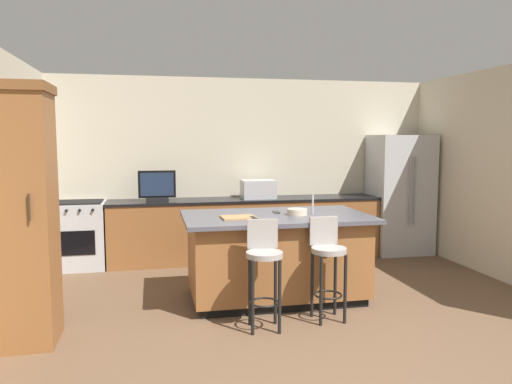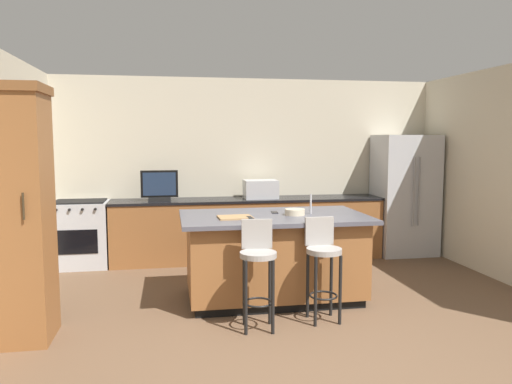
% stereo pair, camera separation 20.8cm
% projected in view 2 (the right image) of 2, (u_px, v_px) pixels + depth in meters
% --- Properties ---
extents(ground_plane, '(16.39, 16.39, 0.00)m').
position_uv_depth(ground_plane, '(337.00, 378.00, 3.67)').
color(ground_plane, brown).
extents(wall_back, '(6.19, 0.12, 2.66)m').
position_uv_depth(wall_back, '(249.00, 168.00, 7.54)').
color(wall_back, beige).
rests_on(wall_back, ground_plane).
extents(wall_left, '(0.12, 4.50, 2.66)m').
position_uv_depth(wall_left, '(0.00, 182.00, 5.03)').
color(wall_left, beige).
rests_on(wall_left, ground_plane).
extents(wall_right, '(0.12, 4.50, 2.66)m').
position_uv_depth(wall_right, '(510.00, 175.00, 6.03)').
color(wall_right, beige).
rests_on(wall_right, ground_plane).
extents(counter_back, '(3.94, 0.62, 0.90)m').
position_uv_depth(counter_back, '(249.00, 229.00, 7.25)').
color(counter_back, brown).
rests_on(counter_back, ground_plane).
extents(kitchen_island, '(2.02, 1.20, 0.94)m').
position_uv_depth(kitchen_island, '(274.00, 256.00, 5.45)').
color(kitchen_island, black).
rests_on(kitchen_island, ground_plane).
extents(refrigerator, '(0.87, 0.72, 1.82)m').
position_uv_depth(refrigerator, '(404.00, 195.00, 7.58)').
color(refrigerator, '#B7BABF').
rests_on(refrigerator, ground_plane).
extents(range_oven, '(0.74, 0.63, 0.92)m').
position_uv_depth(range_oven, '(81.00, 234.00, 6.84)').
color(range_oven, '#B7BABF').
rests_on(range_oven, ground_plane).
extents(cabinet_tower, '(0.68, 0.59, 2.22)m').
position_uv_depth(cabinet_tower, '(10.00, 210.00, 4.25)').
color(cabinet_tower, brown).
rests_on(cabinet_tower, ground_plane).
extents(microwave, '(0.48, 0.36, 0.27)m').
position_uv_depth(microwave, '(261.00, 189.00, 7.22)').
color(microwave, '#B7BABF').
rests_on(microwave, counter_back).
extents(tv_monitor, '(0.51, 0.16, 0.43)m').
position_uv_depth(tv_monitor, '(159.00, 187.00, 6.91)').
color(tv_monitor, black).
rests_on(tv_monitor, counter_back).
extents(sink_faucet_back, '(0.02, 0.02, 0.24)m').
position_uv_depth(sink_faucet_back, '(253.00, 190.00, 7.30)').
color(sink_faucet_back, '#B2B2B7').
rests_on(sink_faucet_back, counter_back).
extents(sink_faucet_island, '(0.02, 0.02, 0.22)m').
position_uv_depth(sink_faucet_island, '(311.00, 204.00, 5.46)').
color(sink_faucet_island, '#B2B2B7').
rests_on(sink_faucet_island, kitchen_island).
extents(bar_stool_left, '(0.34, 0.35, 1.01)m').
position_uv_depth(bar_stool_left, '(258.00, 264.00, 4.58)').
color(bar_stool_left, gray).
rests_on(bar_stool_left, ground_plane).
extents(bar_stool_right, '(0.34, 0.34, 1.00)m').
position_uv_depth(bar_stool_right, '(323.00, 259.00, 4.79)').
color(bar_stool_right, gray).
rests_on(bar_stool_right, ground_plane).
extents(fruit_bowl, '(0.22, 0.22, 0.07)m').
position_uv_depth(fruit_bowl, '(295.00, 212.00, 5.39)').
color(fruit_bowl, beige).
rests_on(fruit_bowl, kitchen_island).
extents(cell_phone, '(0.08, 0.16, 0.01)m').
position_uv_depth(cell_phone, '(275.00, 212.00, 5.57)').
color(cell_phone, black).
rests_on(cell_phone, kitchen_island).
extents(tv_remote, '(0.06, 0.17, 0.02)m').
position_uv_depth(tv_remote, '(250.00, 218.00, 5.11)').
color(tv_remote, black).
rests_on(tv_remote, kitchen_island).
extents(cutting_board, '(0.37, 0.30, 0.02)m').
position_uv_depth(cutting_board, '(235.00, 217.00, 5.18)').
color(cutting_board, '#A87F51').
rests_on(cutting_board, kitchen_island).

